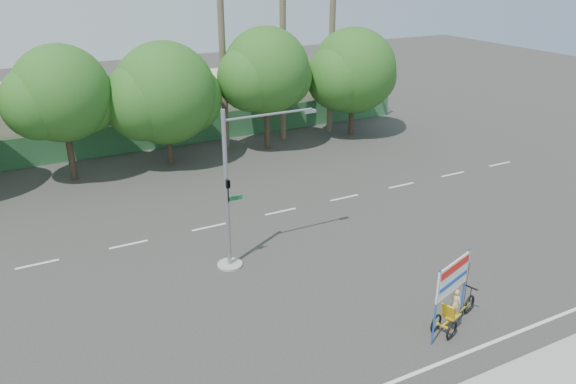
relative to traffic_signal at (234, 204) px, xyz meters
name	(u,v)px	position (x,y,z in m)	size (l,w,h in m)	color
ground	(326,296)	(2.20, -3.98, -2.92)	(120.00, 120.00, 0.00)	#33302D
fence	(169,133)	(2.20, 17.52, -1.92)	(38.00, 0.08, 2.00)	#336B3D
building_left	(8,122)	(-7.80, 22.02, -0.92)	(12.00, 8.00, 4.00)	beige
building_right	(247,97)	(10.20, 22.02, -1.12)	(14.00, 8.00, 3.60)	beige
tree_left	(61,97)	(-4.85, 14.02, 2.14)	(6.66, 5.60, 8.07)	#473828
tree_center	(164,96)	(1.14, 14.02, 1.55)	(7.62, 6.40, 7.85)	#473828
tree_right	(266,74)	(8.15, 14.02, 2.32)	(6.90, 5.80, 8.36)	#473828
tree_far_right	(353,73)	(15.15, 14.02, 1.73)	(7.38, 6.20, 7.94)	#473828
palm_mid	(333,4)	(14.20, 15.52, 6.48)	(3.73, 3.79, 15.45)	#70604C
palm_short	(221,17)	(5.70, 15.52, 5.94)	(3.73, 3.79, 14.45)	#70604C
traffic_signal	(234,204)	(0.00, 0.00, 0.00)	(4.72, 1.10, 7.00)	gray
trike_billboard	(454,299)	(5.15, -7.85, -1.69)	(2.96, 1.30, 3.05)	black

